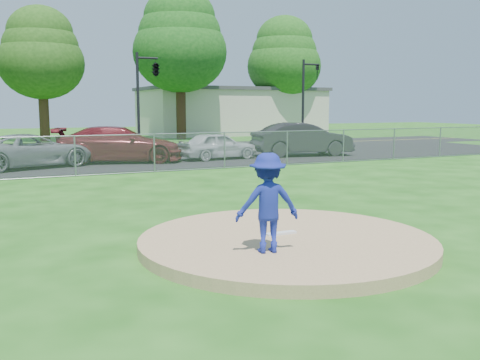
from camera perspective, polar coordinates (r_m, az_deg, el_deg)
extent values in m
plane|color=#175111|center=(19.09, -10.29, -0.01)|extent=(120.00, 120.00, 0.00)
cylinder|color=tan|center=(9.91, 4.97, -6.60)|extent=(5.40, 5.40, 0.20)
cube|color=white|center=(10.05, 4.40, -5.68)|extent=(0.60, 0.15, 0.04)
cube|color=gray|center=(20.94, -11.76, 2.70)|extent=(40.00, 0.06, 1.50)
cube|color=black|center=(25.39, -14.10, 1.82)|extent=(50.00, 8.00, 0.01)
cube|color=black|center=(32.75, -16.66, 3.03)|extent=(60.00, 7.00, 0.01)
cube|color=beige|center=(50.77, -0.99, 7.20)|extent=(16.00, 9.00, 4.00)
cube|color=#3F3F42|center=(50.79, -0.99, 9.63)|extent=(16.40, 9.40, 0.30)
cylinder|color=#3C2315|center=(42.47, -20.16, 6.50)|extent=(0.72, 0.72, 3.85)
ellipsoid|color=#1F4913|center=(42.58, -20.40, 11.58)|extent=(6.16, 6.16, 5.24)
ellipsoid|color=#1F4913|center=(42.67, -20.48, 13.02)|extent=(5.42, 5.42, 4.61)
ellipsoid|color=#1F4913|center=(42.79, -20.55, 14.46)|extent=(4.68, 4.68, 3.98)
cylinder|color=#331D12|center=(42.60, -6.31, 7.40)|extent=(0.76, 0.76, 4.55)
ellipsoid|color=#144C14|center=(42.80, -6.40, 13.38)|extent=(7.28, 7.28, 6.19)
ellipsoid|color=#144C14|center=(42.95, -6.43, 15.07)|extent=(6.41, 6.41, 5.45)
ellipsoid|color=#144C14|center=(43.13, -6.46, 16.75)|extent=(5.53, 5.53, 4.70)
cylinder|color=#3B2515|center=(49.91, 4.67, 7.28)|extent=(0.74, 0.74, 4.20)
ellipsoid|color=#184E15|center=(50.05, 4.72, 12.00)|extent=(6.72, 6.72, 5.71)
ellipsoid|color=#184E15|center=(50.14, 4.74, 13.34)|extent=(5.91, 5.91, 5.03)
ellipsoid|color=#184E15|center=(50.27, 4.75, 14.67)|extent=(5.11, 5.11, 4.34)
cylinder|color=black|center=(31.29, -10.81, 8.13)|extent=(0.16, 0.16, 5.60)
cylinder|color=black|center=(31.56, -9.85, 12.70)|extent=(1.20, 0.12, 0.12)
imported|color=black|center=(31.65, -8.97, 11.80)|extent=(0.53, 2.48, 1.00)
cylinder|color=black|center=(35.67, 6.73, 8.17)|extent=(0.16, 0.16, 5.60)
cylinder|color=black|center=(36.10, 7.63, 12.12)|extent=(1.20, 0.12, 0.12)
imported|color=black|center=(36.32, 8.26, 11.29)|extent=(0.16, 0.20, 1.00)
imported|color=navy|center=(8.69, 2.96, -2.45)|extent=(1.16, 0.82, 1.63)
imported|color=gray|center=(24.19, -21.38, 2.93)|extent=(5.61, 3.90, 1.42)
imported|color=maroon|center=(25.25, -12.74, 3.73)|extent=(6.13, 3.84, 1.66)
imported|color=silver|center=(26.19, -2.37, 3.69)|extent=(4.03, 1.97, 1.32)
imported|color=#292A2C|center=(28.20, 6.66, 4.34)|extent=(5.44, 2.58, 1.72)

